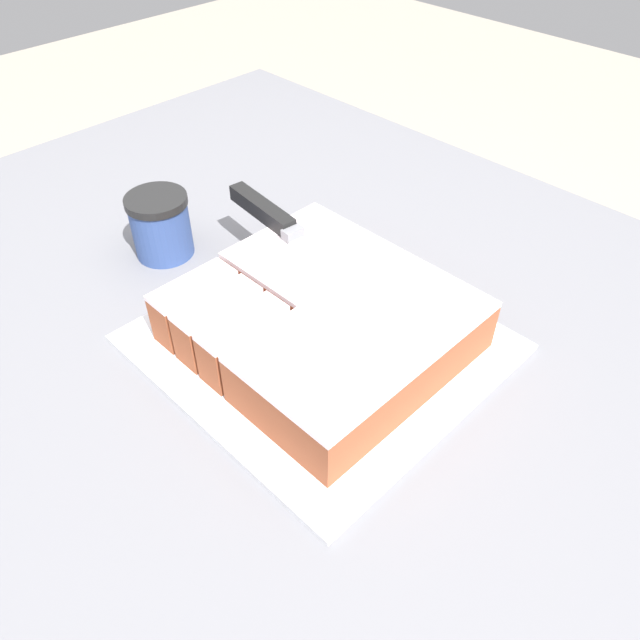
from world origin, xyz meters
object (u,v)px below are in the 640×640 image
(coffee_cup, at_px, (161,225))
(cake_board, at_px, (320,342))
(knife, at_px, (278,222))
(cake, at_px, (324,320))

(coffee_cup, bearing_deg, cake_board, 4.51)
(cake_board, distance_m, coffee_cup, 0.30)
(knife, height_order, coffee_cup, knife)
(cake, relative_size, coffee_cup, 3.30)
(knife, relative_size, coffee_cup, 3.57)
(cake_board, relative_size, cake, 1.26)
(cake, height_order, coffee_cup, coffee_cup)
(cake, distance_m, coffee_cup, 0.30)
(knife, distance_m, coffee_cup, 0.18)
(cake, bearing_deg, cake_board, -137.34)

